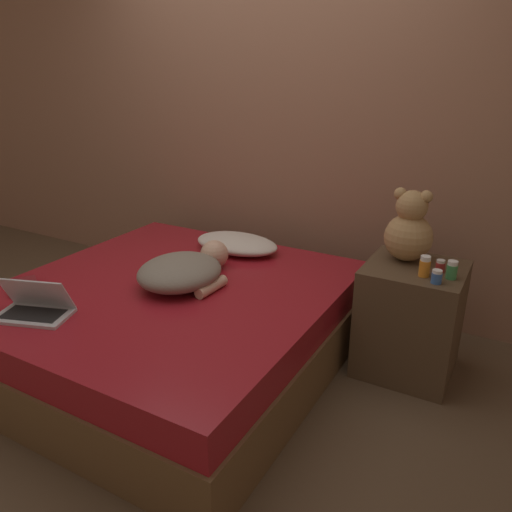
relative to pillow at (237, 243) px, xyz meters
name	(u,v)px	position (x,y,z in m)	size (l,w,h in m)	color
ground_plane	(175,359)	(-0.03, -0.66, -0.53)	(12.00, 12.00, 0.00)	brown
wall_back	(272,114)	(-0.03, 0.54, 0.77)	(8.00, 0.06, 2.60)	#996B51
bed	(173,324)	(-0.03, -0.66, -0.29)	(1.77, 1.82, 0.47)	brown
nightstand	(410,319)	(1.16, -0.09, -0.21)	(0.50, 0.49, 0.63)	brown
pillow	(237,243)	(0.00, 0.00, 0.00)	(0.57, 0.35, 0.11)	beige
person_lying	(185,270)	(0.02, -0.59, 0.03)	(0.46, 0.66, 0.17)	gray
laptop	(35,307)	(-0.39, -1.25, -0.01)	(0.40, 0.30, 0.19)	silver
teddy_bear	(409,230)	(1.09, -0.01, 0.27)	(0.26, 0.26, 0.39)	tan
bottle_green	(452,270)	(1.35, -0.16, 0.15)	(0.05, 0.05, 0.09)	#3D8E4C
bottle_orange	(425,266)	(1.23, -0.20, 0.15)	(0.05, 0.05, 0.11)	orange
bottle_blue	(437,277)	(1.30, -0.26, 0.13)	(0.05, 0.05, 0.07)	#3866B2
bottle_red	(440,266)	(1.28, -0.09, 0.13)	(0.05, 0.05, 0.06)	#B72D2D
book	(23,286)	(-0.71, -1.08, -0.04)	(0.27, 0.25, 0.02)	maroon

